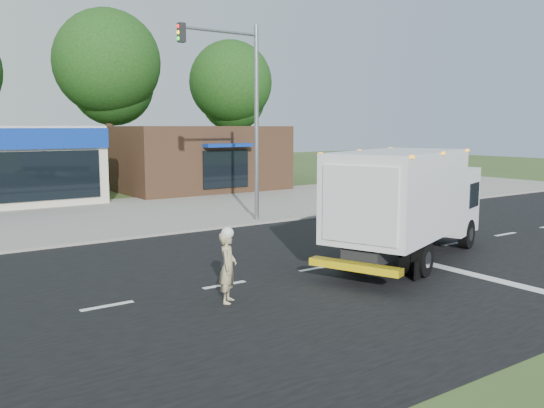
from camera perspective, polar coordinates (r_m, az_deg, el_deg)
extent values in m
plane|color=#385123|center=(16.31, 4.46, -6.41)|extent=(120.00, 120.00, 0.00)
cube|color=black|center=(16.30, 4.46, -6.40)|extent=(60.00, 14.00, 0.02)
cube|color=gray|center=(23.08, -8.57, -2.15)|extent=(60.00, 2.40, 0.12)
cube|color=gray|center=(28.35, -13.79, -0.57)|extent=(60.00, 9.00, 0.02)
cube|color=silver|center=(13.45, -16.01, -9.68)|extent=(1.20, 0.15, 0.01)
cube|color=silver|center=(14.64, -4.74, -7.98)|extent=(1.20, 0.15, 0.01)
cube|color=silver|center=(16.30, 4.46, -6.35)|extent=(1.20, 0.15, 0.01)
cube|color=silver|center=(18.31, 11.77, -4.93)|extent=(1.20, 0.15, 0.01)
cube|color=silver|center=(20.55, 17.53, -3.75)|extent=(1.20, 0.15, 0.01)
cube|color=silver|center=(22.98, 22.11, -2.79)|extent=(1.20, 0.15, 0.01)
cube|color=silver|center=(16.46, 19.43, -6.64)|extent=(0.40, 7.00, 0.01)
cube|color=black|center=(16.75, 12.27, -3.73)|extent=(5.05, 2.74, 0.35)
cube|color=white|center=(19.93, 16.16, 0.43)|extent=(2.65, 2.74, 2.11)
cube|color=black|center=(20.81, 16.99, 1.25)|extent=(0.83, 1.83, 0.90)
cube|color=white|center=(16.53, 12.41, 1.05)|extent=(5.55, 4.05, 2.36)
cube|color=silver|center=(14.23, 8.64, -0.10)|extent=(0.78, 1.90, 1.91)
cube|color=yellow|center=(14.35, 8.20, -6.15)|extent=(1.19, 2.37, 0.18)
cube|color=orange|center=(16.44, 12.53, 5.05)|extent=(5.38, 4.02, 0.08)
cylinder|color=black|center=(20.44, 13.55, -2.35)|extent=(1.01, 0.63, 0.96)
cylinder|color=black|center=(19.87, 18.71, -2.82)|extent=(1.01, 0.63, 0.96)
cylinder|color=black|center=(16.56, 8.11, -4.54)|extent=(1.01, 0.63, 0.96)
cylinder|color=black|center=(15.81, 14.69, -5.30)|extent=(1.01, 0.63, 0.96)
imported|color=tan|center=(13.06, -4.40, -6.29)|extent=(0.69, 0.70, 1.63)
sphere|color=white|center=(12.89, -4.43, -2.89)|extent=(0.28, 0.28, 0.28)
cube|color=#382316|center=(36.50, -7.03, 4.52)|extent=(10.00, 6.00, 4.00)
cube|color=#0C2F97|center=(33.75, -4.58, 5.84)|extent=(3.00, 1.20, 0.20)
cube|color=black|center=(33.87, -4.59, 3.47)|extent=(3.00, 0.12, 2.20)
cylinder|color=gray|center=(23.72, -1.54, 7.76)|extent=(0.18, 0.18, 8.00)
cylinder|color=gray|center=(23.12, -5.25, 16.69)|extent=(3.40, 0.12, 0.12)
cube|color=black|center=(22.35, -8.96, 16.43)|extent=(0.25, 0.25, 0.70)
cylinder|color=#332114|center=(42.59, -15.79, 7.32)|extent=(0.56, 0.56, 7.84)
sphere|color=#123F14|center=(42.82, -16.01, 13.32)|extent=(7.39, 7.39, 7.39)
sphere|color=#123F14|center=(43.33, -15.52, 11.33)|extent=(5.82, 5.82, 5.82)
cylinder|color=#332114|center=(46.86, -4.07, 7.08)|extent=(0.56, 0.56, 7.00)
sphere|color=#123F14|center=(46.99, -4.11, 11.96)|extent=(6.60, 6.60, 6.60)
sphere|color=#123F14|center=(47.59, -3.89, 10.34)|extent=(5.20, 5.20, 5.20)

